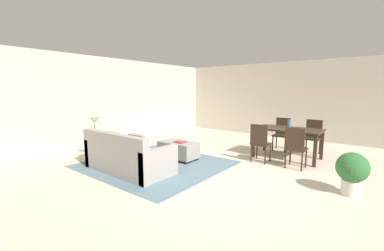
{
  "coord_description": "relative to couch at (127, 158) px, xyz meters",
  "views": [
    {
      "loc": [
        2.37,
        -4.04,
        1.7
      ],
      "look_at": [
        -1.38,
        0.75,
        0.83
      ],
      "focal_mm": 22.97,
      "sensor_mm": 36.0,
      "label": 1
    }
  ],
  "objects": [
    {
      "name": "vase_centerpiece",
      "position": [
        2.36,
        3.16,
        0.57
      ],
      "size": [
        0.09,
        0.09,
        0.21
      ],
      "primitive_type": "cylinder",
      "color": "slate",
      "rests_on": "dining_table"
    },
    {
      "name": "area_rug",
      "position": [
        0.12,
        0.7,
        -0.29
      ],
      "size": [
        3.0,
        2.8,
        0.01
      ],
      "primitive_type": "cube",
      "color": "slate",
      "rests_on": "ground_plane"
    },
    {
      "name": "dining_chair_near_right",
      "position": [
        2.75,
        2.34,
        0.23
      ],
      "size": [
        0.4,
        0.4,
        0.92
      ],
      "color": "#332319",
      "rests_on": "ground_plane"
    },
    {
      "name": "ottoman_table",
      "position": [
        0.25,
        1.36,
        -0.04
      ],
      "size": [
        0.97,
        0.53,
        0.44
      ],
      "color": "gray",
      "rests_on": "ground_plane"
    },
    {
      "name": "dining_table",
      "position": [
        2.34,
        3.13,
        0.37
      ],
      "size": [
        1.57,
        0.88,
        0.76
      ],
      "color": "#332319",
      "rests_on": "ground_plane"
    },
    {
      "name": "book_on_ottoman",
      "position": [
        0.34,
        1.31,
        0.16
      ],
      "size": [
        0.26,
        0.2,
        0.03
      ],
      "primitive_type": "cube",
      "rotation": [
        0.0,
        0.0,
        -0.02
      ],
      "color": "maroon",
      "rests_on": "ottoman_table"
    },
    {
      "name": "dining_chair_near_left",
      "position": [
        1.95,
        2.33,
        0.23
      ],
      "size": [
        0.41,
        0.41,
        0.92
      ],
      "color": "#332319",
      "rests_on": "ground_plane"
    },
    {
      "name": "wall_left",
      "position": [
        -2.69,
        1.41,
        1.06
      ],
      "size": [
        0.12,
        11.0,
        2.7
      ],
      "primitive_type": "cube",
      "color": "#BCB2A0",
      "rests_on": "ground_plane"
    },
    {
      "name": "potted_plant",
      "position": [
        3.87,
        1.49,
        0.12
      ],
      "size": [
        0.49,
        0.49,
        0.71
      ],
      "color": "beige",
      "rests_on": "ground_plane"
    },
    {
      "name": "dining_chair_far_right",
      "position": [
        2.75,
        3.96,
        0.23
      ],
      "size": [
        0.41,
        0.41,
        0.92
      ],
      "color": "#332319",
      "rests_on": "ground_plane"
    },
    {
      "name": "couch",
      "position": [
        0.0,
        0.0,
        0.0
      ],
      "size": [
        1.96,
        0.91,
        0.86
      ],
      "color": "gray",
      "rests_on": "ground_plane"
    },
    {
      "name": "wall_back",
      "position": [
        1.81,
        5.91,
        1.06
      ],
      "size": [
        9.0,
        0.12,
        2.7
      ],
      "primitive_type": "cube",
      "color": "#BCB2A0",
      "rests_on": "ground_plane"
    },
    {
      "name": "ground_plane",
      "position": [
        1.81,
        0.91,
        -0.29
      ],
      "size": [
        10.8,
        10.8,
        0.0
      ],
      "primitive_type": "plane",
      "color": "beige"
    },
    {
      "name": "table_lamp",
      "position": [
        -1.28,
        0.05,
        0.67
      ],
      "size": [
        0.26,
        0.26,
        0.52
      ],
      "color": "brown",
      "rests_on": "side_table"
    },
    {
      "name": "side_table",
      "position": [
        -1.28,
        0.05,
        0.15
      ],
      "size": [
        0.4,
        0.4,
        0.55
      ],
      "color": "olive",
      "rests_on": "ground_plane"
    },
    {
      "name": "dining_chair_far_left",
      "position": [
        1.95,
        3.92,
        0.23
      ],
      "size": [
        0.42,
        0.42,
        0.92
      ],
      "color": "#332319",
      "rests_on": "ground_plane"
    }
  ]
}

